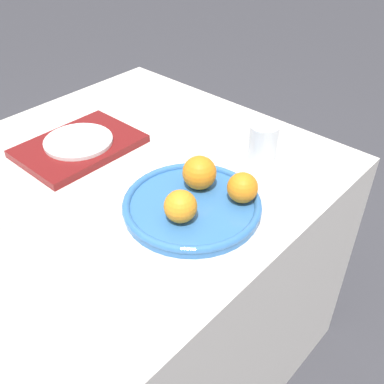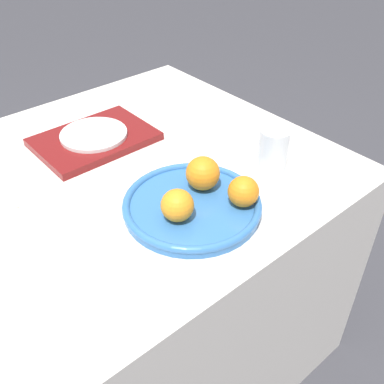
% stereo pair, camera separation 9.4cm
% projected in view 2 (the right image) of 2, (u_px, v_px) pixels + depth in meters
% --- Properties ---
extents(ground_plane, '(12.00, 12.00, 0.00)m').
position_uv_depth(ground_plane, '(123.00, 354.00, 1.49)').
color(ground_plane, '#38383D').
extents(table, '(1.15, 0.90, 0.72)m').
position_uv_depth(table, '(111.00, 282.00, 1.28)').
color(table, silver).
rests_on(table, ground_plane).
extents(fruit_platter, '(0.30, 0.30, 0.03)m').
position_uv_depth(fruit_platter, '(192.00, 205.00, 0.96)').
color(fruit_platter, '#336BAD').
rests_on(fruit_platter, table).
extents(orange_0, '(0.08, 0.08, 0.08)m').
position_uv_depth(orange_0, '(203.00, 173.00, 0.98)').
color(orange_0, orange).
rests_on(orange_0, fruit_platter).
extents(orange_1, '(0.07, 0.07, 0.07)m').
position_uv_depth(orange_1, '(243.00, 192.00, 0.94)').
color(orange_1, orange).
rests_on(orange_1, fruit_platter).
extents(orange_2, '(0.07, 0.07, 0.07)m').
position_uv_depth(orange_2, '(177.00, 205.00, 0.90)').
color(orange_2, orange).
rests_on(orange_2, fruit_platter).
extents(water_glass, '(0.07, 0.07, 0.11)m').
position_uv_depth(water_glass, '(273.00, 150.00, 1.07)').
color(water_glass, silver).
rests_on(water_glass, table).
extents(serving_tray, '(0.30, 0.22, 0.02)m').
position_uv_depth(serving_tray, '(94.00, 139.00, 1.19)').
color(serving_tray, maroon).
rests_on(serving_tray, table).
extents(side_plate, '(0.18, 0.18, 0.01)m').
position_uv_depth(side_plate, '(94.00, 134.00, 1.18)').
color(side_plate, silver).
rests_on(side_plate, serving_tray).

